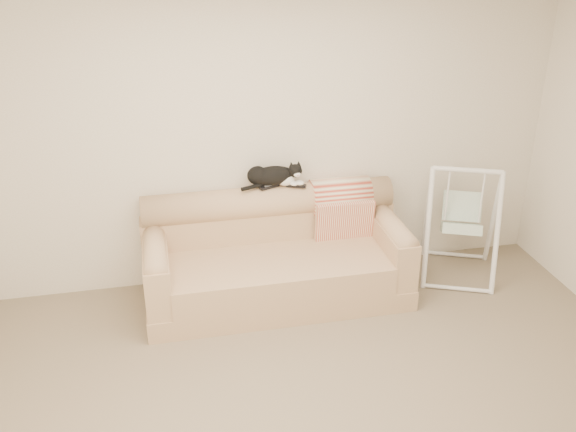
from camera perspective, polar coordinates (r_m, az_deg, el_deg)
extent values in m
plane|color=#786958|center=(4.41, 3.79, -17.72)|extent=(5.00, 5.00, 0.00)
cube|color=beige|center=(5.44, -1.55, 7.07)|extent=(5.00, 0.04, 2.60)
cube|color=white|center=(3.25, 5.15, 17.94)|extent=(5.00, 4.00, 0.02)
cube|color=tan|center=(5.53, -0.96, -6.49)|extent=(2.20, 0.90, 0.18)
cube|color=tan|center=(5.33, -0.75, -5.18)|extent=(1.80, 0.68, 0.24)
cube|color=tan|center=(5.65, -1.67, -1.78)|extent=(2.20, 0.22, 0.50)
cylinder|color=tan|center=(5.51, -1.71, 1.25)|extent=(2.16, 0.28, 0.28)
cube|color=tan|center=(5.30, -11.58, -4.79)|extent=(0.20, 0.88, 0.42)
cylinder|color=tan|center=(5.20, -11.78, -2.79)|extent=(0.18, 0.84, 0.18)
cube|color=tan|center=(5.63, 8.96, -2.69)|extent=(0.20, 0.88, 0.42)
cylinder|color=tan|center=(5.53, 9.10, -0.76)|extent=(0.18, 0.84, 0.18)
cube|color=black|center=(5.44, -1.68, 2.64)|extent=(0.19, 0.11, 0.02)
cube|color=gray|center=(5.43, -1.68, 2.78)|extent=(0.11, 0.07, 0.01)
cube|color=black|center=(5.46, 0.73, 2.73)|extent=(0.18, 0.11, 0.02)
ellipsoid|color=black|center=(5.42, -1.34, 3.61)|extent=(0.38, 0.19, 0.16)
ellipsoid|color=black|center=(5.40, -2.73, 3.62)|extent=(0.18, 0.16, 0.16)
ellipsoid|color=white|center=(5.43, -0.20, 3.28)|extent=(0.15, 0.10, 0.11)
ellipsoid|color=black|center=(5.41, 0.65, 4.06)|extent=(0.12, 0.13, 0.11)
ellipsoid|color=white|center=(5.38, 0.81, 3.72)|extent=(0.06, 0.05, 0.05)
sphere|color=#BF7272|center=(5.36, 0.87, 3.63)|extent=(0.01, 0.01, 0.01)
cone|color=black|center=(5.40, 0.29, 4.61)|extent=(0.06, 0.06, 0.06)
cone|color=black|center=(5.41, 0.95, 4.67)|extent=(0.06, 0.06, 0.06)
sphere|color=#B18533|center=(5.37, 0.54, 3.95)|extent=(0.02, 0.02, 0.02)
sphere|color=#B18533|center=(5.38, 0.97, 3.99)|extent=(0.02, 0.02, 0.02)
ellipsoid|color=white|center=(5.42, 0.52, 2.93)|extent=(0.07, 0.09, 0.03)
ellipsoid|color=white|center=(5.43, 1.05, 2.98)|extent=(0.07, 0.09, 0.03)
cylinder|color=black|center=(5.36, -3.17, 2.61)|extent=(0.21, 0.11, 0.03)
cylinder|color=#B93A28|center=(5.65, 4.61, 1.80)|extent=(0.52, 0.33, 0.33)
cube|color=#B93A28|center=(5.59, 5.04, -0.76)|extent=(0.52, 0.09, 0.42)
cylinder|color=white|center=(5.74, 12.32, -1.09)|extent=(0.18, 0.35, 1.03)
cylinder|color=white|center=(6.02, 12.29, 0.22)|extent=(0.18, 0.35, 1.03)
cylinder|color=white|center=(5.80, 18.09, -1.53)|extent=(0.18, 0.35, 1.03)
cylinder|color=white|center=(6.08, 17.79, -0.21)|extent=(0.18, 0.35, 1.03)
cylinder|color=white|center=(5.71, 15.70, 3.94)|extent=(0.56, 0.27, 0.05)
cylinder|color=white|center=(5.85, 14.78, -6.24)|extent=(0.55, 0.26, 0.04)
cylinder|color=white|center=(6.40, 14.49, -3.33)|extent=(0.55, 0.26, 0.04)
cube|color=white|center=(5.89, 15.12, -1.08)|extent=(0.43, 0.41, 0.19)
cube|color=white|center=(5.94, 15.21, 0.85)|extent=(0.37, 0.27, 0.27)
cylinder|color=white|center=(5.78, 13.99, 1.83)|extent=(0.02, 0.02, 0.48)
cylinder|color=white|center=(5.81, 16.86, 1.59)|extent=(0.02, 0.02, 0.48)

